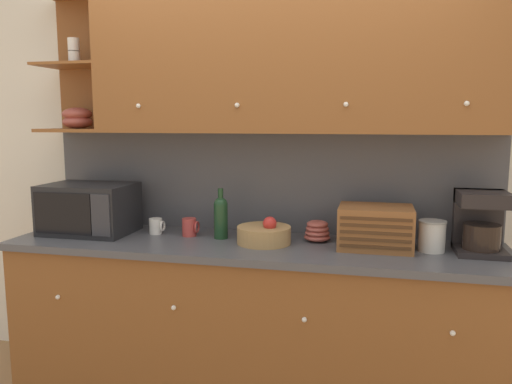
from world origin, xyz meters
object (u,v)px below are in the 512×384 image
at_px(fruit_basket, 264,234).
at_px(bread_box, 375,227).
at_px(wine_bottle, 221,216).
at_px(coffee_maker, 480,222).
at_px(microwave, 89,208).
at_px(bowl_stack_on_counter, 317,231).
at_px(mug, 156,226).
at_px(storage_canister, 432,236).
at_px(mug_blue_second, 190,227).

bearing_deg(fruit_basket, bread_box, 3.66).
height_order(wine_bottle, coffee_maker, coffee_maker).
height_order(microwave, bowl_stack_on_counter, microwave).
distance_m(mug, bowl_stack_on_counter, 0.96).
relative_size(fruit_basket, bowl_stack_on_counter, 2.01).
bearing_deg(storage_canister, bread_box, 179.09).
distance_m(mug_blue_second, storage_canister, 1.35).
xyz_separation_m(mug_blue_second, coffee_maker, (1.58, -0.01, 0.11)).
relative_size(microwave, bowl_stack_on_counter, 3.47).
bearing_deg(wine_bottle, microwave, -177.00).
bearing_deg(storage_canister, microwave, -179.53).
distance_m(mug_blue_second, wine_bottle, 0.21).
distance_m(mug_blue_second, fruit_basket, 0.47).
height_order(mug_blue_second, coffee_maker, coffee_maker).
distance_m(mug_blue_second, coffee_maker, 1.59).
distance_m(mug, coffee_maker, 1.81).
height_order(fruit_basket, bowl_stack_on_counter, fruit_basket).
height_order(wine_bottle, storage_canister, wine_bottle).
height_order(microwave, mug_blue_second, microwave).
height_order(microwave, mug, microwave).
distance_m(fruit_basket, storage_canister, 0.89).
xyz_separation_m(wine_bottle, bowl_stack_on_counter, (0.55, 0.06, -0.08)).
relative_size(wine_bottle, bread_box, 0.76).
height_order(mug_blue_second, storage_canister, storage_canister).
distance_m(bread_box, coffee_maker, 0.52).
bearing_deg(microwave, mug_blue_second, 5.19).
distance_m(mug_blue_second, bread_box, 1.06).
bearing_deg(mug, mug_blue_second, -2.14).
relative_size(storage_canister, coffee_maker, 0.51).
xyz_separation_m(microwave, storage_canister, (1.97, 0.02, -0.07)).
relative_size(wine_bottle, coffee_maker, 0.91).
xyz_separation_m(mug_blue_second, bread_box, (1.06, -0.04, 0.06)).
bearing_deg(mug, bowl_stack_on_counter, 2.32).
relative_size(mug, bowl_stack_on_counter, 0.63).
bearing_deg(microwave, storage_canister, 0.47).
xyz_separation_m(wine_bottle, fruit_basket, (0.27, -0.06, -0.08)).
bearing_deg(fruit_basket, wine_bottle, 167.34).
xyz_separation_m(microwave, fruit_basket, (1.09, -0.02, -0.10)).
xyz_separation_m(mug, wine_bottle, (0.41, -0.02, 0.09)).
bearing_deg(mug, wine_bottle, -3.03).
bearing_deg(microwave, mug, 9.08).
distance_m(wine_bottle, coffee_maker, 1.39).
bearing_deg(wine_bottle, coffee_maker, 0.15).
relative_size(mug_blue_second, wine_bottle, 0.36).
distance_m(fruit_basket, bread_box, 0.60).
relative_size(microwave, mug_blue_second, 4.88).
relative_size(mug, mug_blue_second, 0.89).
xyz_separation_m(fruit_basket, coffee_maker, (1.12, 0.06, 0.11)).
relative_size(bowl_stack_on_counter, storage_canister, 0.91).
relative_size(mug_blue_second, bowl_stack_on_counter, 0.71).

